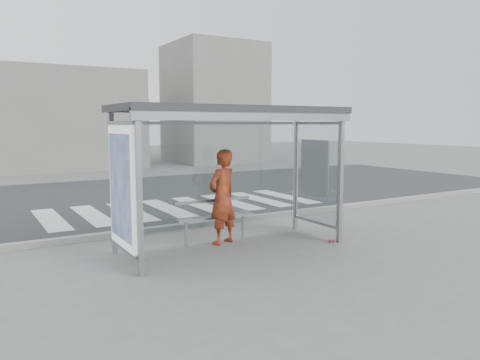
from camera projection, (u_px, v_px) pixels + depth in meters
name	position (u px, v px, depth m)	size (l,w,h in m)	color
ground	(232.00, 248.00, 8.73)	(80.00, 80.00, 0.00)	#62625F
road	(122.00, 197.00, 14.70)	(30.00, 10.00, 0.01)	#2D2D30
curb	(189.00, 225.00, 10.38)	(30.00, 0.18, 0.12)	gray
crosswalk	(184.00, 207.00, 13.07)	(7.55, 3.00, 0.00)	silver
bus_shelter	(213.00, 142.00, 8.35)	(4.25, 1.65, 2.62)	gray
building_center	(57.00, 120.00, 23.79)	(8.00, 5.00, 5.00)	slate
building_right	(214.00, 104.00, 28.23)	(5.00, 5.00, 7.00)	slate
person	(222.00, 197.00, 8.95)	(0.67, 0.44, 1.83)	#D26613
bench	(215.00, 217.00, 9.14)	(1.63, 0.21, 0.84)	gray
soda_can	(331.00, 241.00, 9.13)	(0.07, 0.07, 0.12)	#CF3D55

